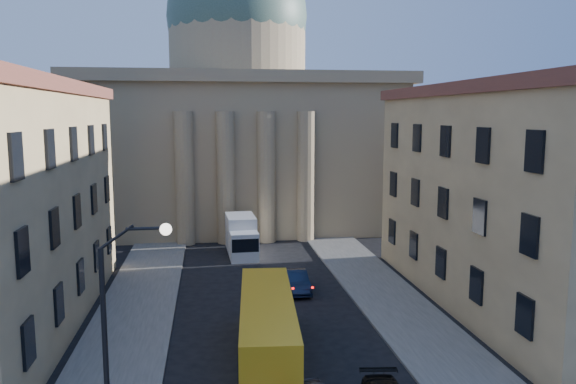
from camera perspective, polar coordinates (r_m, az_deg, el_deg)
name	(u,v)px	position (r m, az deg, el deg)	size (l,w,h in m)	color
sidewalk_left	(123,347)	(33.15, -16.45, -14.84)	(5.00, 60.00, 0.15)	#575550
sidewalk_right	(419,330)	(34.95, 13.20, -13.51)	(5.00, 60.00, 0.15)	#575550
church	(239,121)	(67.82, -5.03, 7.17)	(68.02, 28.76, 36.60)	#917659
building_right	(523,195)	(40.32, 22.79, -0.25)	(11.60, 26.60, 14.70)	tan
street_lamp	(119,320)	(21.83, -16.79, -12.33)	(2.62, 0.44, 8.83)	black
car_right_distant	(296,281)	(41.05, 0.86, -9.05)	(1.56, 4.47, 1.47)	black
city_bus	(267,328)	(29.75, -2.12, -13.64)	(3.57, 11.96, 3.32)	gold
box_truck	(242,237)	(51.33, -4.73, -4.57)	(2.73, 6.42, 3.47)	silver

